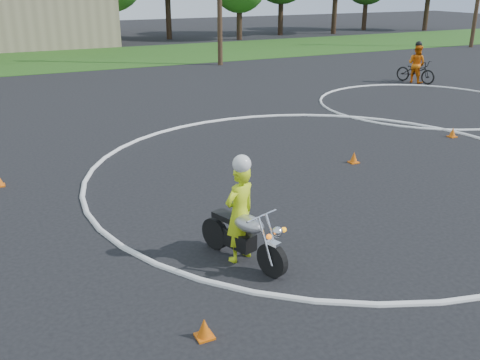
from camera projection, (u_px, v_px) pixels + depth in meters
name	position (u px, v px, depth m)	size (l,w,h in m)	color
ground	(408.00, 215.00, 11.10)	(120.00, 120.00, 0.00)	black
grass_strip	(110.00, 57.00, 33.86)	(120.00, 10.00, 0.02)	#1E4714
course_markings	(361.00, 147.00, 15.65)	(19.05, 19.05, 0.12)	silver
primary_motorcycle	(244.00, 236.00, 9.09)	(0.86, 1.90, 1.04)	black
rider_primary_grp	(240.00, 210.00, 9.04)	(0.74, 0.60, 1.92)	#C1DE17
rider_second_grp	(416.00, 68.00, 25.27)	(1.23, 2.12, 1.93)	black
traffic_cones	(414.00, 152.00, 14.70)	(20.19, 10.62, 0.30)	#D65A0B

